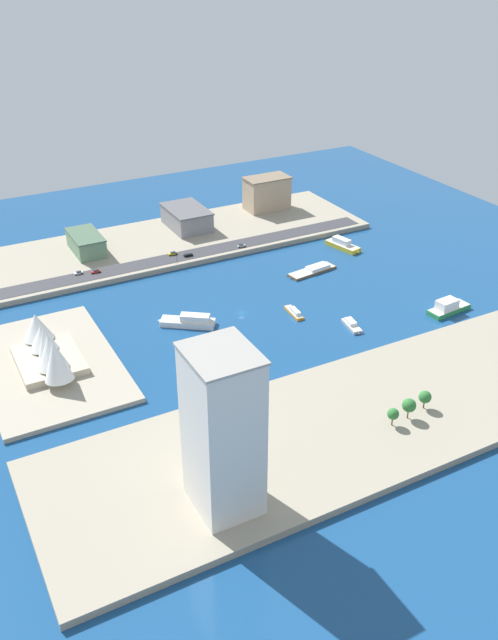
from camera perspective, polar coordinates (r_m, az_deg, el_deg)
ground_plane at (r=323.27m, az=-0.64°, el=0.59°), size 440.00×440.00×0.00m
quay_west at (r=256.09m, az=9.24°, el=-8.21°), size 70.00×240.00×2.82m
quay_east at (r=400.39m, az=-6.92°, el=6.54°), size 70.00×240.00×2.82m
peninsula_point at (r=295.08m, az=-16.45°, el=-3.63°), size 84.57×53.36×2.00m
road_strip at (r=377.88m, az=-5.48°, el=5.43°), size 12.57×228.00×0.15m
water_taxi_orange at (r=322.49m, az=3.83°, el=0.67°), size 15.30×4.80×2.93m
ferry_yellow_fast at (r=395.81m, az=7.91°, el=6.30°), size 23.76×12.00×5.81m
ferry_green_doubledeck at (r=336.80m, az=16.45°, el=1.04°), size 9.74×24.43×6.80m
yacht_sleek_gray at (r=314.76m, az=8.64°, el=-0.40°), size 14.90×6.66×3.02m
ferry_white_commuter at (r=313.36m, az=-5.06°, el=-0.10°), size 20.61×24.86×5.67m
barge_flat_brown at (r=365.44m, az=5.47°, el=4.23°), size 11.62×29.27×2.74m
warehouse_low_gray at (r=414.86m, az=-5.28°, el=8.59°), size 33.58×21.95×12.11m
apartment_midrise_tan at (r=441.94m, az=1.51°, el=10.65°), size 16.38×28.56×21.04m
hotel_broad_white at (r=200.80m, az=-2.23°, el=-9.40°), size 22.17×19.25×55.25m
terminal_long_green at (r=390.08m, az=-13.56°, el=6.34°), size 29.46×15.73×10.52m
suv_black at (r=376.53m, az=-5.16°, el=5.49°), size 2.12×5.13×1.61m
sedan_silver at (r=386.91m, az=-0.66°, el=6.30°), size 1.89×4.80×1.66m
taxi_yellow_cab at (r=379.12m, az=-6.45°, el=5.60°), size 1.93×5.18×1.64m
pickup_red at (r=364.86m, az=-12.80°, el=4.02°), size 1.85×5.13×1.56m
van_white at (r=365.46m, az=-14.18°, el=3.88°), size 2.09×4.66×1.45m
traffic_light_waterfront at (r=367.33m, az=-6.10°, el=5.39°), size 0.36×0.36×6.50m
opera_landmark at (r=289.68m, az=-16.65°, el=-2.25°), size 49.05×25.54×20.04m
park_tree_cluster at (r=255.42m, az=13.47°, el=-6.95°), size 7.05×21.44×8.30m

